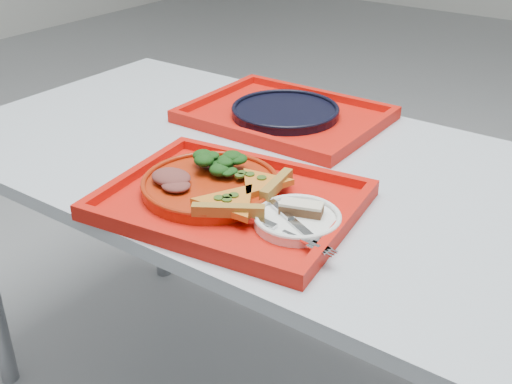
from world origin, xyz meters
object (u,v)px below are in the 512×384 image
tray_main (231,204)px  dessert_bar (301,208)px  dinner_plate (211,187)px  navy_plate (285,112)px  tray_far (285,118)px

tray_main → dessert_bar: bearing=-1.0°
tray_main → dinner_plate: (-0.05, 0.01, 0.02)m
dinner_plate → dessert_bar: 0.20m
dessert_bar → dinner_plate: bearing=162.7°
tray_main → dinner_plate: 0.06m
navy_plate → dessert_bar: size_ratio=3.25×
dinner_plate → navy_plate: dinner_plate is taller
dinner_plate → dessert_bar: dessert_bar is taller
navy_plate → dessert_bar: bearing=-53.6°
dinner_plate → navy_plate: bearing=103.9°
navy_plate → dessert_bar: dessert_bar is taller
tray_main → dessert_bar: (0.14, 0.02, 0.03)m
tray_main → navy_plate: navy_plate is taller
tray_far → dessert_bar: (0.30, -0.40, 0.03)m
dinner_plate → dessert_bar: bearing=1.9°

